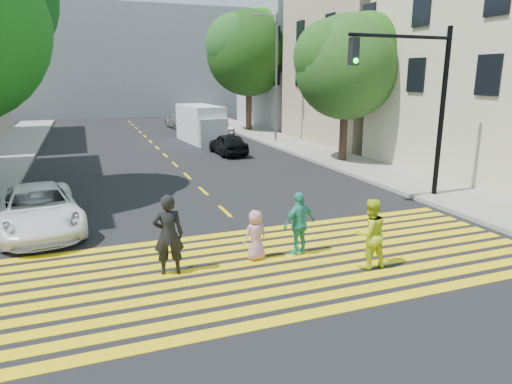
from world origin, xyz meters
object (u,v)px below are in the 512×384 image
pedestrian_child (256,235)px  pedestrian_extra (299,224)px  pedestrian_man (168,235)px  pedestrian_woman (370,234)px  dark_car_near (228,144)px  dark_car_parked (216,127)px  tree_right_near (348,62)px  silver_car (181,121)px  white_sedan (38,209)px  white_van (202,125)px  traffic_signal (419,90)px  tree_right_far (249,49)px

pedestrian_child → pedestrian_extra: size_ratio=0.78×
pedestrian_man → pedestrian_extra: bearing=-171.2°
pedestrian_woman → dark_car_near: size_ratio=0.46×
pedestrian_woman → dark_car_parked: (3.14, 24.58, -0.15)m
tree_right_near → dark_car_near: 8.10m
pedestrian_man → silver_car: size_ratio=0.41×
tree_right_near → white_sedan: bearing=-155.6°
tree_right_near → dark_car_parked: bearing=105.8°
pedestrian_child → white_van: bearing=-112.3°
tree_right_near → traffic_signal: tree_right_near is taller
pedestrian_woman → pedestrian_child: 2.76m
silver_car → pedestrian_woman: bearing=80.8°
pedestrian_man → traffic_signal: (9.44, 3.29, 3.03)m
white_sedan → silver_car: silver_car is taller
white_van → traffic_signal: (3.48, -17.49, 2.80)m
pedestrian_woman → traffic_signal: 7.43m
pedestrian_child → dark_car_parked: (5.50, 23.17, 0.06)m
dark_car_near → dark_car_parked: 8.10m
tree_right_far → dark_car_near: tree_right_far is taller
pedestrian_child → tree_right_near: bearing=-141.9°
pedestrian_man → dark_car_parked: size_ratio=0.45×
dark_car_parked → pedestrian_man: bearing=-110.8°
dark_car_near → tree_right_far: bearing=-117.3°
white_sedan → pedestrian_woman: bearing=-45.2°
silver_car → white_van: 9.08m
tree_right_near → pedestrian_man: (-11.18, -10.85, -4.20)m
silver_car → traffic_signal: (3.13, -26.55, 3.31)m
white_sedan → silver_car: (9.38, 25.46, 0.00)m
pedestrian_man → pedestrian_extra: (3.34, 0.03, -0.13)m
pedestrian_extra → dark_car_near: 15.53m
pedestrian_woman → white_van: (1.44, 22.10, 0.33)m
pedestrian_child → white_sedan: size_ratio=0.27×
pedestrian_woman → dark_car_near: 16.71m
pedestrian_woman → silver_car: bearing=-93.2°
pedestrian_child → silver_car: bearing=-109.8°
pedestrian_extra → silver_car: bearing=-109.7°
pedestrian_child → pedestrian_extra: 1.18m
tree_right_near → pedestrian_child: bearing=-130.0°
white_van → white_sedan: bearing=-123.7°
dark_car_near → traffic_signal: size_ratio=0.60×
white_van → tree_right_far: bearing=38.3°
pedestrian_child → pedestrian_extra: (1.17, -0.06, 0.19)m
dark_car_near → white_van: (-0.19, 5.47, 0.55)m
white_van → tree_right_near: bearing=-67.2°
tree_right_far → pedestrian_child: tree_right_far is taller
tree_right_near → pedestrian_extra: tree_right_near is taller
pedestrian_child → pedestrian_woman: bearing=137.1°
tree_right_far → dark_car_parked: 7.29m
pedestrian_child → traffic_signal: (7.28, 3.20, 3.34)m
tree_right_far → pedestrian_woman: size_ratio=5.69×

